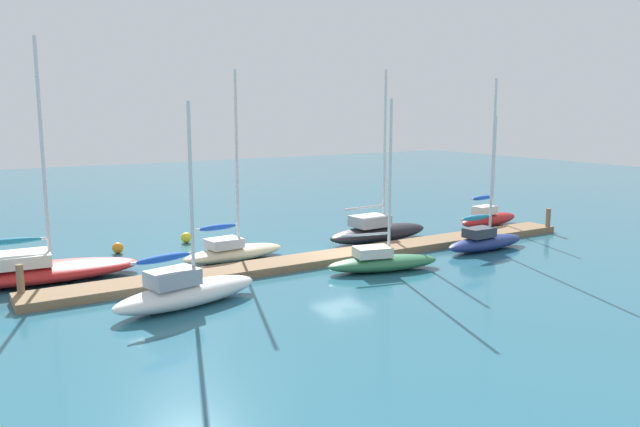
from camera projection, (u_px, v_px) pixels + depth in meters
name	position (u px, v px, depth m)	size (l,w,h in m)	color
ground_plane	(341.00, 259.00, 31.17)	(120.00, 120.00, 0.00)	#286075
dock_pier	(342.00, 256.00, 31.14)	(29.28, 1.87, 0.35)	#846647
dock_piling_near_end	(21.00, 283.00, 24.30)	(0.28, 0.28, 1.45)	#846647
dock_piling_far_end	(548.00, 221.00, 37.81)	(0.28, 0.28, 1.45)	#846647
sailboat_0	(37.00, 269.00, 27.04)	(8.38, 3.23, 10.22)	#B21E1E
sailboat_1	(185.00, 290.00, 23.71)	(6.23, 2.93, 7.58)	white
sailboat_2	(232.00, 250.00, 30.88)	(5.52, 2.30, 9.11)	beige
sailboat_3	(382.00, 260.00, 28.92)	(5.56, 2.76, 7.73)	#2D7047
sailboat_4	(378.00, 231.00, 35.27)	(6.69, 2.49, 9.37)	black
sailboat_5	(485.00, 239.00, 33.12)	(5.35, 1.64, 8.80)	navy
sailboat_6	(489.00, 217.00, 39.84)	(5.14, 1.87, 6.87)	#B21E1E
mooring_buoy_orange	(118.00, 248.00, 32.44)	(0.56, 0.56, 0.56)	orange
mooring_buoy_yellow	(186.00, 238.00, 34.98)	(0.58, 0.58, 0.58)	yellow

